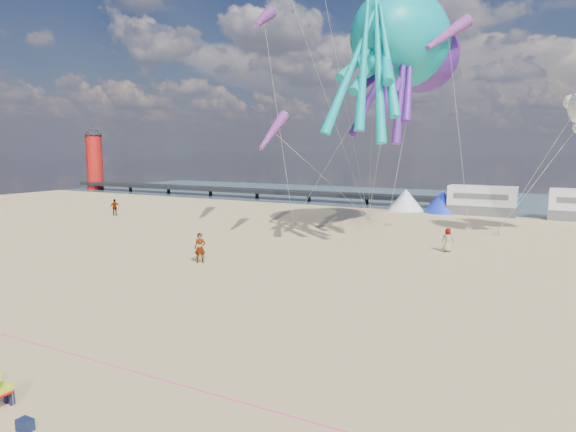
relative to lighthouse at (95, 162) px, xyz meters
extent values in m
plane|color=#D9BB7D|center=(56.00, -44.00, -4.50)|extent=(120.00, 120.00, 0.00)
plane|color=#365768|center=(56.00, 11.00, -4.48)|extent=(120.00, 120.00, 0.00)
cube|color=black|center=(28.00, 0.00, -3.50)|extent=(60.00, 3.00, 0.50)
cylinder|color=#A5140F|center=(0.00, 0.00, 0.00)|extent=(2.60, 2.60, 9.00)
cube|color=silver|center=(62.00, -4.00, -3.00)|extent=(6.60, 2.50, 3.00)
cone|color=white|center=(54.00, -4.00, -3.30)|extent=(4.00, 4.00, 2.40)
cone|color=#1933CC|center=(58.00, -4.00, -3.30)|extent=(4.00, 4.00, 2.40)
cube|color=#111B38|center=(58.44, -52.71, -4.35)|extent=(0.38, 0.28, 0.30)
cylinder|color=#F2338C|center=(56.00, -49.00, -4.48)|extent=(34.00, 0.03, 0.03)
imported|color=tan|center=(50.51, -35.85, -3.60)|extent=(0.79, 0.71, 1.81)
imported|color=#7F6659|center=(62.94, -25.33, -3.69)|extent=(0.64, 0.47, 1.61)
imported|color=#7F6659|center=(29.09, -22.69, -3.64)|extent=(1.27, 1.15, 1.72)
cube|color=gray|center=(48.17, -19.58, -4.39)|extent=(0.50, 0.35, 0.22)
cube|color=gray|center=(55.80, -15.98, -4.39)|extent=(0.50, 0.35, 0.22)
cube|color=gray|center=(64.96, -16.66, -4.39)|extent=(0.50, 0.35, 0.22)
cube|color=gray|center=(62.59, -14.89, -4.39)|extent=(0.50, 0.35, 0.22)
cube|color=gray|center=(52.99, -13.17, -4.39)|extent=(0.50, 0.35, 0.22)
camera|label=1|loc=(69.76, -59.93, 2.38)|focal=32.00mm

